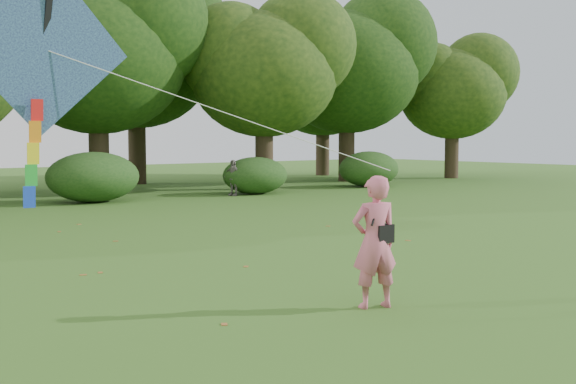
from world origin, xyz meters
TOP-DOWN VIEW (x-y plane):
  - ground at (0.00, 0.00)m, footprint 100.00×100.00m
  - man_kite_flyer at (-0.49, -0.35)m, footprint 0.80×0.65m
  - bystander_right at (8.72, 17.18)m, footprint 0.65×0.94m
  - crossbody_bag at (-0.37, -0.38)m, footprint 0.43×0.20m
  - flying_kite at (-4.62, 1.07)m, footprint 5.45×1.78m
  - tree_line at (1.67, 22.88)m, footprint 54.70×15.30m
  - fallen_leaves at (0.53, 5.11)m, footprint 8.14×14.56m

SIDE VIEW (x-z plane):
  - ground at x=0.00m, z-range 0.00..0.00m
  - fallen_leaves at x=0.53m, z-range 0.00..0.01m
  - bystander_right at x=8.72m, z-range 0.00..1.49m
  - man_kite_flyer at x=-0.49m, z-range 0.00..1.89m
  - crossbody_bag at x=-0.37m, z-range 0.70..1.43m
  - flying_kite at x=-4.62m, z-range 1.95..4.88m
  - tree_line at x=1.67m, z-range 0.86..10.35m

